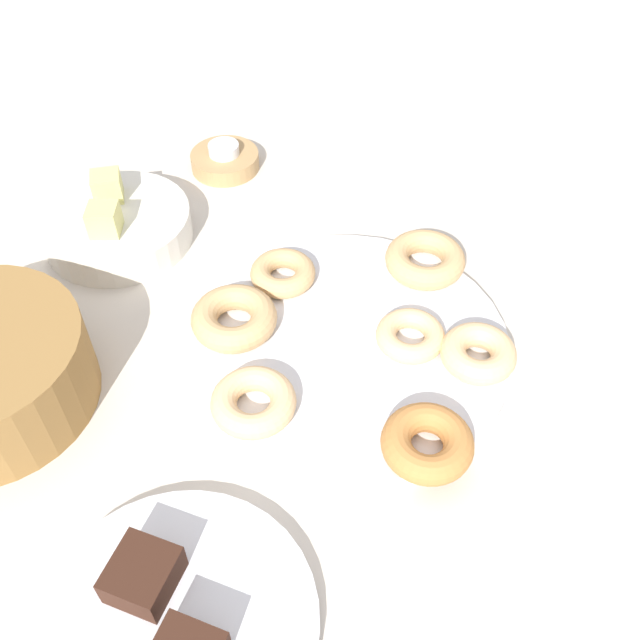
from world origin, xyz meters
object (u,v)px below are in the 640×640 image
at_px(donut_5, 477,353).
at_px(melon_chunk_right, 106,186).
at_px(cake_plate, 174,624).
at_px(donut_4, 424,259).
at_px(brownie_far, 142,575).
at_px(donut_3, 233,318).
at_px(melon_chunk_left, 103,220).
at_px(donut_1, 253,402).
at_px(candle_holder, 224,161).
at_px(donut_2, 282,273).
at_px(donut_6, 409,334).
at_px(fruit_bowl, 117,227).
at_px(tealight, 223,149).
at_px(donut_0, 426,443).
at_px(donut_plate, 347,345).

height_order(donut_5, melon_chunk_right, melon_chunk_right).
bearing_deg(donut_5, cake_plate, 136.91).
xyz_separation_m(donut_4, brownie_far, (-0.40, 0.25, -0.00)).
height_order(donut_4, brownie_far, brownie_far).
distance_m(donut_3, cake_plate, 0.32).
distance_m(donut_5, melon_chunk_left, 0.47).
bearing_deg(donut_3, cake_plate, 179.22).
height_order(donut_5, cake_plate, donut_5).
relative_size(donut_1, candle_holder, 0.88).
bearing_deg(donut_2, donut_6, -120.76).
bearing_deg(fruit_bowl, brownie_far, -162.75).
bearing_deg(donut_3, donut_4, -62.82).
bearing_deg(tealight, donut_0, -150.74).
xyz_separation_m(cake_plate, fruit_bowl, (0.48, 0.17, 0.01)).
relative_size(donut_3, brownie_far, 1.73).
distance_m(donut_2, melon_chunk_right, 0.26).
bearing_deg(donut_6, candle_holder, 37.19).
height_order(donut_plate, candle_holder, candle_holder).
distance_m(donut_5, donut_6, 0.08).
xyz_separation_m(donut_4, donut_6, (-0.12, 0.02, -0.00)).
height_order(donut_plate, melon_chunk_right, melon_chunk_right).
bearing_deg(donut_0, donut_1, 77.08).
relative_size(donut_1, donut_4, 0.90).
distance_m(donut_2, tealight, 0.27).
xyz_separation_m(donut_0, donut_3, (0.15, 0.21, -0.00)).
relative_size(candle_holder, melon_chunk_right, 2.72).
relative_size(donut_2, brownie_far, 1.40).
distance_m(brownie_far, fruit_bowl, 0.48).
xyz_separation_m(donut_4, melon_chunk_left, (0.02, 0.39, 0.03)).
relative_size(donut_2, donut_5, 0.96).
bearing_deg(donut_3, tealight, 10.74).
height_order(donut_2, melon_chunk_left, melon_chunk_left).
bearing_deg(candle_holder, cake_plate, -174.91).
relative_size(donut_2, melon_chunk_right, 2.15).
relative_size(donut_2, melon_chunk_left, 2.15).
distance_m(cake_plate, fruit_bowl, 0.51).
xyz_separation_m(donut_4, fruit_bowl, (0.05, 0.39, -0.01)).
xyz_separation_m(donut_6, candle_holder, (0.34, 0.26, -0.02)).
xyz_separation_m(donut_3, fruit_bowl, (0.16, 0.18, -0.01)).
bearing_deg(melon_chunk_right, brownie_far, -162.33).
xyz_separation_m(brownie_far, melon_chunk_left, (0.42, 0.14, 0.03)).
bearing_deg(brownie_far, tealight, 2.61).
relative_size(donut_0, donut_1, 1.03).
bearing_deg(donut_6, donut_3, 87.22).
bearing_deg(donut_plate, tealight, 29.08).
relative_size(donut_5, fruit_bowl, 0.43).
bearing_deg(donut_4, melon_chunk_left, 87.15).
distance_m(donut_2, candle_holder, 0.27).
distance_m(donut_plate, fruit_bowl, 0.35).
xyz_separation_m(donut_0, melon_chunk_left, (0.28, 0.38, 0.03)).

